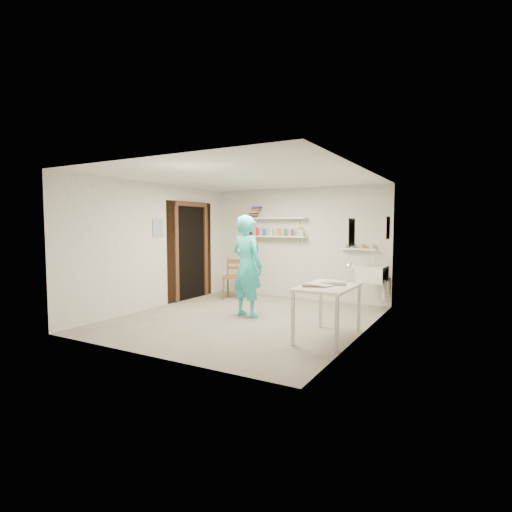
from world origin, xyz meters
The scene contains 27 objects.
floor centered at (0.00, 0.00, -0.01)m, with size 4.00×4.50×0.02m, color slate.
ceiling centered at (0.00, 0.00, 2.41)m, with size 4.00×4.50×0.02m, color silver.
wall_back centered at (0.00, 2.26, 1.20)m, with size 4.00×0.02×2.40m, color silver.
wall_front centered at (0.00, -2.26, 1.20)m, with size 4.00×0.02×2.40m, color silver.
wall_left centered at (-2.01, 0.00, 1.20)m, with size 0.02×4.50×2.40m, color silver.
wall_right centered at (2.01, 0.00, 1.20)m, with size 0.02×4.50×2.40m, color silver.
doorway_recess centered at (-1.99, 1.05, 1.00)m, with size 0.02×0.90×2.00m, color black.
corridor_box centered at (-2.70, 1.05, 1.05)m, with size 1.40×1.50×2.10m, color brown.
door_lintel centered at (-1.97, 1.05, 2.05)m, with size 0.06×1.05×0.10m, color brown.
door_jamb_near centered at (-1.97, 0.55, 1.00)m, with size 0.06×0.10×2.00m, color brown.
door_jamb_far centered at (-1.97, 1.55, 1.00)m, with size 0.06×0.10×2.00m, color brown.
shelf_lower centered at (-0.50, 2.13, 1.35)m, with size 1.50×0.22×0.03m, color white.
shelf_upper centered at (-0.50, 2.13, 1.75)m, with size 1.50×0.22×0.03m, color white.
ledge_shelf centered at (1.35, 2.17, 1.12)m, with size 0.70×0.14×0.03m, color white.
poster_left centered at (-1.99, 0.05, 1.55)m, with size 0.01×0.28×0.36m, color #334C7F.
poster_right_a centered at (1.99, 1.80, 1.55)m, with size 0.01×0.34×0.42m, color #995933.
poster_right_b centered at (1.99, -0.55, 1.50)m, with size 0.01×0.30×0.38m, color #3F724C.
belfast_sink centered at (1.75, 1.70, 0.70)m, with size 0.48×0.60×0.30m, color white.
man centered at (-0.06, 0.19, 0.88)m, with size 0.65×0.42×1.77m, color #29CCCE.
wall_clock centered at (-0.11, 0.41, 1.18)m, with size 0.32×0.32×0.04m, color beige.
wooden_chair centered at (-1.14, 1.47, 0.48)m, with size 0.45×0.43×0.96m, color brown.
work_table centered at (1.64, -0.45, 0.38)m, with size 0.68×1.14×0.76m, color white.
desk_lamp centered at (1.83, 0.00, 0.98)m, with size 0.14×0.14×0.14m, color white.
spray_cans centered at (-0.50, 2.13, 1.45)m, with size 1.29×0.06×0.17m.
book_stack centered at (-1.02, 2.13, 1.89)m, with size 0.34×0.14×0.25m.
ledge_pots centered at (1.35, 2.17, 1.18)m, with size 0.48×0.07×0.09m.
papers centered at (1.64, -0.45, 0.77)m, with size 0.30×0.22×0.02m.
Camera 1 is at (3.48, -5.76, 1.60)m, focal length 28.00 mm.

